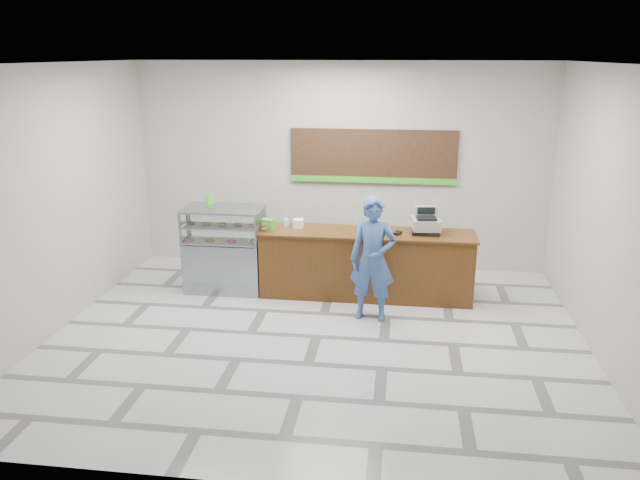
# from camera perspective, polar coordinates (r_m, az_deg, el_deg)

# --- Properties ---
(floor) EXTENTS (7.00, 7.00, 0.00)m
(floor) POSITION_cam_1_polar(r_m,az_deg,el_deg) (8.38, -0.31, -8.83)
(floor) COLOR #BCBCC1
(floor) RESTS_ON ground
(back_wall) EXTENTS (7.00, 0.00, 7.00)m
(back_wall) POSITION_cam_1_polar(r_m,az_deg,el_deg) (10.70, 1.90, 6.70)
(back_wall) COLOR #B8B4A9
(back_wall) RESTS_ON floor
(ceiling) EXTENTS (7.00, 7.00, 0.00)m
(ceiling) POSITION_cam_1_polar(r_m,az_deg,el_deg) (7.56, -0.35, 15.86)
(ceiling) COLOR silver
(ceiling) RESTS_ON back_wall
(sales_counter) EXTENTS (3.26, 0.76, 1.03)m
(sales_counter) POSITION_cam_1_polar(r_m,az_deg,el_deg) (9.56, 4.23, -2.21)
(sales_counter) COLOR #583111
(sales_counter) RESTS_ON floor
(display_case) EXTENTS (1.22, 0.72, 1.33)m
(display_case) POSITION_cam_1_polar(r_m,az_deg,el_deg) (9.88, -8.70, -0.77)
(display_case) COLOR gray
(display_case) RESTS_ON floor
(menu_board) EXTENTS (2.80, 0.06, 0.90)m
(menu_board) POSITION_cam_1_polar(r_m,az_deg,el_deg) (10.59, 4.87, 7.55)
(menu_board) COLOR black
(menu_board) RESTS_ON back_wall
(cash_register) EXTENTS (0.45, 0.47, 0.39)m
(cash_register) POSITION_cam_1_polar(r_m,az_deg,el_deg) (9.44, 9.65, 1.52)
(cash_register) COLOR black
(cash_register) RESTS_ON sales_counter
(card_terminal) EXTENTS (0.13, 0.18, 0.04)m
(card_terminal) POSITION_cam_1_polar(r_m,az_deg,el_deg) (9.32, 7.12, 0.64)
(card_terminal) COLOR black
(card_terminal) RESTS_ON sales_counter
(serving_tray) EXTENTS (0.41, 0.33, 0.02)m
(serving_tray) POSITION_cam_1_polar(r_m,az_deg,el_deg) (9.34, 5.27, 0.66)
(serving_tray) COLOR #3ABC15
(serving_tray) RESTS_ON sales_counter
(napkin_box) EXTENTS (0.16, 0.16, 0.13)m
(napkin_box) POSITION_cam_1_polar(r_m,az_deg,el_deg) (9.61, -1.98, 1.53)
(napkin_box) COLOR white
(napkin_box) RESTS_ON sales_counter
(straw_cup) EXTENTS (0.08, 0.08, 0.12)m
(straw_cup) POSITION_cam_1_polar(r_m,az_deg,el_deg) (9.67, -3.11, 1.57)
(straw_cup) COLOR silver
(straw_cup) RESTS_ON sales_counter
(promo_box) EXTENTS (0.23, 0.18, 0.17)m
(promo_box) POSITION_cam_1_polar(r_m,az_deg,el_deg) (9.49, -4.81, 1.41)
(promo_box) COLOR green
(promo_box) RESTS_ON sales_counter
(donut_decal) EXTENTS (0.17, 0.17, 0.00)m
(donut_decal) POSITION_cam_1_polar(r_m,az_deg,el_deg) (9.34, 5.31, 0.62)
(donut_decal) COLOR #EB6180
(donut_decal) RESTS_ON sales_counter
(green_cup_left) EXTENTS (0.09, 0.09, 0.14)m
(green_cup_left) POSITION_cam_1_polar(r_m,az_deg,el_deg) (9.96, -10.16, 3.63)
(green_cup_left) COLOR green
(green_cup_left) RESTS_ON display_case
(green_cup_right) EXTENTS (0.10, 0.10, 0.15)m
(green_cup_right) POSITION_cam_1_polar(r_m,az_deg,el_deg) (9.99, -9.95, 3.72)
(green_cup_right) COLOR green
(green_cup_right) RESTS_ON display_case
(customer) EXTENTS (0.68, 0.48, 1.75)m
(customer) POSITION_cam_1_polar(r_m,az_deg,el_deg) (8.66, 4.84, -1.75)
(customer) COLOR #375592
(customer) RESTS_ON floor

